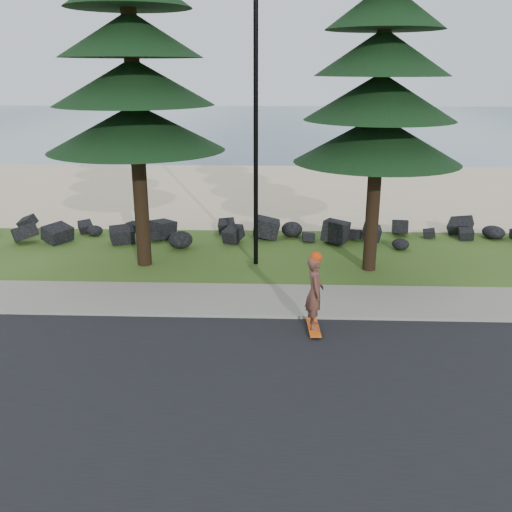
{
  "coord_description": "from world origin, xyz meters",
  "views": [
    {
      "loc": [
        0.67,
        -13.85,
        5.91
      ],
      "look_at": [
        0.13,
        0.0,
        1.31
      ],
      "focal_mm": 40.0,
      "sensor_mm": 36.0,
      "label": 1
    }
  ],
  "objects": [
    {
      "name": "road",
      "position": [
        0.0,
        -4.5,
        0.01
      ],
      "size": [
        160.0,
        7.0,
        0.02
      ],
      "primitive_type": "cube",
      "color": "black",
      "rests_on": "ground"
    },
    {
      "name": "ocean",
      "position": [
        0.0,
        51.0,
        0.0
      ],
      "size": [
        160.0,
        58.0,
        0.01
      ],
      "primitive_type": "cube",
      "color": "#365668",
      "rests_on": "ground"
    },
    {
      "name": "kerb",
      "position": [
        0.0,
        -0.9,
        0.05
      ],
      "size": [
        160.0,
        0.2,
        0.1
      ],
      "primitive_type": "cube",
      "color": "gray",
      "rests_on": "ground"
    },
    {
      "name": "sidewalk",
      "position": [
        0.0,
        0.2,
        0.04
      ],
      "size": [
        160.0,
        2.0,
        0.08
      ],
      "primitive_type": "cube",
      "color": "gray",
      "rests_on": "ground"
    },
    {
      "name": "lamp_post",
      "position": [
        0.0,
        3.2,
        4.13
      ],
      "size": [
        0.25,
        0.14,
        8.14
      ],
      "color": "black",
      "rests_on": "ground"
    },
    {
      "name": "seawall_boulders",
      "position": [
        0.0,
        5.6,
        0.0
      ],
      "size": [
        60.0,
        2.4,
        1.1
      ],
      "primitive_type": null,
      "color": "black",
      "rests_on": "ground"
    },
    {
      "name": "ground",
      "position": [
        0.0,
        0.0,
        0.0
      ],
      "size": [
        160.0,
        160.0,
        0.0
      ],
      "primitive_type": "plane",
      "color": "#36581B",
      "rests_on": "ground"
    },
    {
      "name": "beach_sand",
      "position": [
        0.0,
        14.5,
        0.01
      ],
      "size": [
        160.0,
        15.0,
        0.01
      ],
      "primitive_type": "cube",
      "color": "beige",
      "rests_on": "ground"
    },
    {
      "name": "skateboarder",
      "position": [
        1.55,
        -1.62,
        0.98
      ],
      "size": [
        0.45,
        1.06,
        1.95
      ],
      "rotation": [
        0.0,
        0.0,
        1.62
      ],
      "color": "#F5560E",
      "rests_on": "ground"
    }
  ]
}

